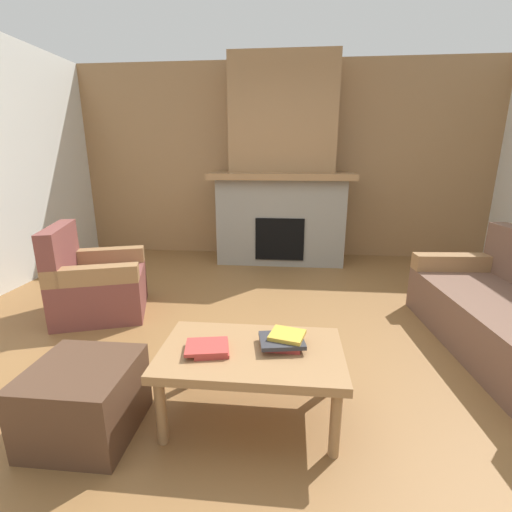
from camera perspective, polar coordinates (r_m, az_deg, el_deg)
ground at (r=2.80m, az=2.05°, el=-15.51°), size 9.00×9.00×0.00m
wall_back_wood_panel at (r=5.39m, az=4.25°, el=14.62°), size 6.00×0.12×2.70m
fireplace at (r=5.03m, az=4.10°, el=12.41°), size 1.90×0.82×2.70m
armchair at (r=3.69m, az=-24.18°, el=-4.03°), size 0.96×0.96×0.85m
coffee_table at (r=2.05m, az=-0.76°, el=-15.97°), size 1.00×0.60×0.43m
ottoman at (r=2.25m, az=-25.62°, el=-19.89°), size 0.52×0.52×0.40m
book_stack_near_edge at (r=2.01m, az=-7.44°, el=-14.29°), size 0.26×0.23×0.04m
book_stack_center at (r=2.05m, az=4.31°, el=-13.20°), size 0.27×0.24×0.07m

